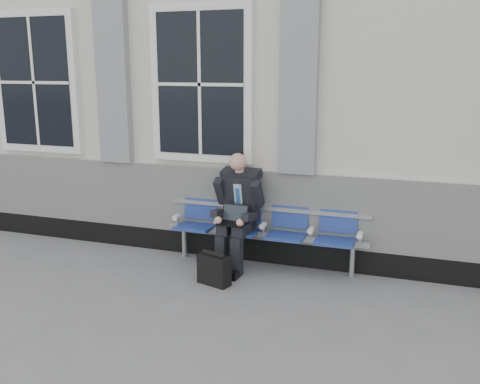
% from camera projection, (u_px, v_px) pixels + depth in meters
% --- Properties ---
extents(ground, '(70.00, 70.00, 0.00)m').
position_uv_depth(ground, '(125.00, 293.00, 5.97)').
color(ground, slate).
rests_on(ground, ground).
extents(station_building, '(14.40, 4.40, 4.49)m').
position_uv_depth(station_building, '(229.00, 82.00, 8.66)').
color(station_building, beige).
rests_on(station_building, ground).
extents(bench, '(2.60, 0.47, 0.91)m').
position_uv_depth(bench, '(265.00, 224.00, 6.67)').
color(bench, '#9EA0A3').
rests_on(bench, ground).
extents(businessman, '(0.60, 0.80, 1.45)m').
position_uv_depth(businessman, '(238.00, 207.00, 6.59)').
color(businessman, black).
rests_on(businessman, ground).
extents(briefcase, '(0.42, 0.27, 0.40)m').
position_uv_depth(briefcase, '(214.00, 269.00, 6.17)').
color(briefcase, black).
rests_on(briefcase, ground).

